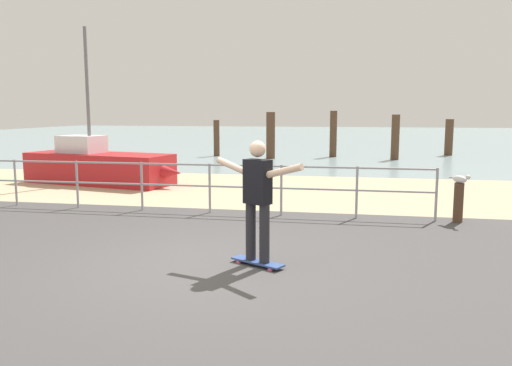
% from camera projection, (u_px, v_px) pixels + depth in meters
% --- Properties ---
extents(ground_plane, '(24.00, 10.00, 0.04)m').
position_uv_depth(ground_plane, '(178.00, 292.00, 6.09)').
color(ground_plane, '#474444').
rests_on(ground_plane, ground).
extents(beach_strip, '(24.00, 6.00, 0.04)m').
position_uv_depth(beach_strip, '(277.00, 190.00, 13.87)').
color(beach_strip, tan).
rests_on(beach_strip, ground).
extents(sea_surface, '(72.00, 50.00, 0.04)m').
position_uv_depth(sea_surface, '(328.00, 137.00, 41.12)').
color(sea_surface, '#849EA3').
rests_on(sea_surface, ground).
extents(railing_fence, '(10.52, 0.05, 1.05)m').
position_uv_depth(railing_fence, '(175.00, 180.00, 10.77)').
color(railing_fence, '#9EA0A5').
rests_on(railing_fence, ground).
extents(sailboat, '(5.07, 2.28, 4.48)m').
position_uv_depth(sailboat, '(103.00, 167.00, 14.89)').
color(sailboat, '#B21E23').
rests_on(sailboat, ground).
extents(skateboard, '(0.80, 0.56, 0.08)m').
position_uv_depth(skateboard, '(258.00, 262.00, 7.07)').
color(skateboard, '#334C8C').
rests_on(skateboard, ground).
extents(skateboarder, '(1.31, 0.77, 1.65)m').
position_uv_depth(skateboarder, '(258.00, 194.00, 6.94)').
color(skateboarder, '#26262B').
rests_on(skateboarder, skateboard).
extents(bollard_short, '(0.18, 0.18, 0.78)m').
position_uv_depth(bollard_short, '(458.00, 203.00, 9.78)').
color(bollard_short, '#513826').
rests_on(bollard_short, ground).
extents(seagull, '(0.33, 0.42, 0.18)m').
position_uv_depth(seagull, '(460.00, 179.00, 9.70)').
color(seagull, white).
rests_on(seagull, bollard_short).
extents(groyne_post_0, '(0.28, 0.28, 1.69)m').
position_uv_depth(groyne_post_0, '(217.00, 138.00, 23.89)').
color(groyne_post_0, '#513826').
rests_on(groyne_post_0, ground).
extents(groyne_post_1, '(0.39, 0.39, 2.06)m').
position_uv_depth(groyne_post_1, '(271.00, 136.00, 22.59)').
color(groyne_post_1, '#513826').
rests_on(groyne_post_1, ground).
extents(groyne_post_2, '(0.32, 0.32, 2.11)m').
position_uv_depth(groyne_post_2, '(333.00, 134.00, 23.43)').
color(groyne_post_2, '#513826').
rests_on(groyne_post_2, ground).
extents(groyne_post_3, '(0.35, 0.35, 1.95)m').
position_uv_depth(groyne_post_3, '(395.00, 137.00, 22.08)').
color(groyne_post_3, '#513826').
rests_on(groyne_post_3, ground).
extents(groyne_post_4, '(0.38, 0.38, 1.72)m').
position_uv_depth(groyne_post_4, '(449.00, 137.00, 24.29)').
color(groyne_post_4, '#513826').
rests_on(groyne_post_4, ground).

